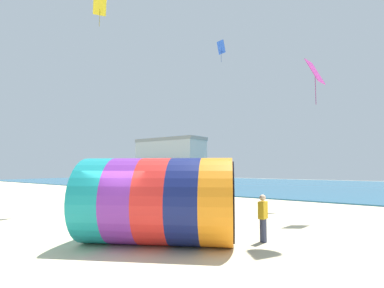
% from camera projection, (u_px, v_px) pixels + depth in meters
% --- Properties ---
extents(ground_plane, '(120.00, 120.00, 0.00)m').
position_uv_depth(ground_plane, '(122.00, 245.00, 10.09)').
color(ground_plane, beige).
extents(sea, '(120.00, 40.00, 0.10)m').
position_uv_depth(sea, '(340.00, 187.00, 39.47)').
color(sea, '#236084').
rests_on(sea, ground).
extents(giant_inflatable_tube, '(5.92, 5.08, 2.93)m').
position_uv_depth(giant_inflatable_tube, '(158.00, 201.00, 10.31)').
color(giant_inflatable_tube, teal).
rests_on(giant_inflatable_tube, ground).
extents(kite_handler, '(0.24, 0.36, 1.65)m').
position_uv_depth(kite_handler, '(263.00, 218.00, 10.53)').
color(kite_handler, '#383D56').
rests_on(kite_handler, ground).
extents(kite_yellow_diamond, '(0.70, 0.88, 2.04)m').
position_uv_depth(kite_yellow_diamond, '(100.00, 6.00, 19.90)').
color(kite_yellow_diamond, yellow).
extents(kite_blue_diamond, '(0.90, 0.51, 2.05)m').
position_uv_depth(kite_blue_diamond, '(221.00, 47.00, 28.63)').
color(kite_blue_diamond, blue).
extents(kite_magenta_diamond, '(0.83, 1.12, 2.48)m').
position_uv_depth(kite_magenta_diamond, '(315.00, 72.00, 16.05)').
color(kite_magenta_diamond, '#D1339E').
extents(promenade_building, '(10.88, 4.19, 6.97)m').
position_uv_depth(promenade_building, '(170.00, 161.00, 44.89)').
color(promenade_building, beige).
rests_on(promenade_building, ground).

